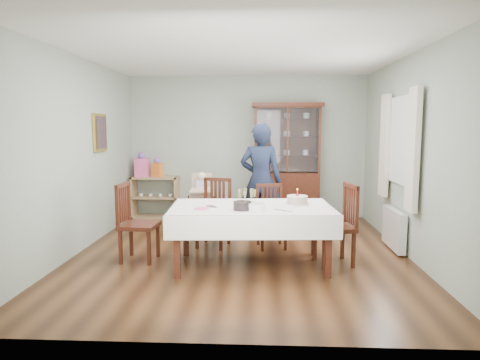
# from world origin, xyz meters

# --- Properties ---
(floor) EXTENTS (5.00, 5.00, 0.00)m
(floor) POSITION_xyz_m (0.00, 0.00, 0.00)
(floor) COLOR #593319
(floor) RESTS_ON ground
(room_shell) EXTENTS (5.00, 5.00, 5.00)m
(room_shell) POSITION_xyz_m (0.00, 0.53, 1.70)
(room_shell) COLOR #9EAA99
(room_shell) RESTS_ON floor
(dining_table) EXTENTS (2.06, 1.26, 0.76)m
(dining_table) POSITION_xyz_m (0.16, -0.51, 0.38)
(dining_table) COLOR #432210
(dining_table) RESTS_ON floor
(china_cabinet) EXTENTS (1.30, 0.48, 2.18)m
(china_cabinet) POSITION_xyz_m (0.75, 2.26, 1.12)
(china_cabinet) COLOR #432210
(china_cabinet) RESTS_ON floor
(sideboard) EXTENTS (0.90, 0.38, 0.80)m
(sideboard) POSITION_xyz_m (-1.75, 2.28, 0.40)
(sideboard) COLOR tan
(sideboard) RESTS_ON floor
(picture_frame) EXTENTS (0.04, 0.48, 0.58)m
(picture_frame) POSITION_xyz_m (-2.22, 0.80, 1.65)
(picture_frame) COLOR gold
(picture_frame) RESTS_ON room_shell
(window) EXTENTS (0.04, 1.02, 1.22)m
(window) POSITION_xyz_m (2.22, 0.30, 1.55)
(window) COLOR white
(window) RESTS_ON room_shell
(curtain_left) EXTENTS (0.07, 0.30, 1.55)m
(curtain_left) POSITION_xyz_m (2.16, -0.32, 1.45)
(curtain_left) COLOR silver
(curtain_left) RESTS_ON room_shell
(curtain_right) EXTENTS (0.07, 0.30, 1.55)m
(curtain_right) POSITION_xyz_m (2.16, 0.92, 1.45)
(curtain_right) COLOR silver
(curtain_right) RESTS_ON room_shell
(radiator) EXTENTS (0.10, 0.80, 0.55)m
(radiator) POSITION_xyz_m (2.16, 0.30, 0.30)
(radiator) COLOR white
(radiator) RESTS_ON floor
(chair_far_left) EXTENTS (0.53, 0.53, 0.98)m
(chair_far_left) POSITION_xyz_m (-0.42, 0.36, 0.29)
(chair_far_left) COLOR #432210
(chair_far_left) RESTS_ON floor
(chair_far_right) EXTENTS (0.47, 0.47, 0.90)m
(chair_far_right) POSITION_xyz_m (0.42, 0.33, 0.27)
(chair_far_right) COLOR #432210
(chair_far_right) RESTS_ON floor
(chair_end_left) EXTENTS (0.48, 0.48, 1.01)m
(chair_end_left) POSITION_xyz_m (-1.32, -0.37, 0.30)
(chair_end_left) COLOR #432210
(chair_end_left) RESTS_ON floor
(chair_end_right) EXTENTS (0.53, 0.53, 1.02)m
(chair_end_right) POSITION_xyz_m (1.22, -0.39, 0.30)
(chair_end_right) COLOR #432210
(chair_end_right) RESTS_ON floor
(woman) EXTENTS (0.70, 0.50, 1.80)m
(woman) POSITION_xyz_m (0.27, 0.96, 0.90)
(woman) COLOR black
(woman) RESTS_ON floor
(high_chair) EXTENTS (0.48, 0.48, 1.01)m
(high_chair) POSITION_xyz_m (-0.68, 1.06, 0.40)
(high_chair) COLOR black
(high_chair) RESTS_ON floor
(champagne_tray) EXTENTS (0.32, 0.32, 0.19)m
(champagne_tray) POSITION_xyz_m (0.09, -0.42, 0.82)
(champagne_tray) COLOR silver
(champagne_tray) RESTS_ON dining_table
(birthday_cake) EXTENTS (0.30, 0.30, 0.21)m
(birthday_cake) POSITION_xyz_m (0.73, -0.39, 0.82)
(birthday_cake) COLOR white
(birthday_cake) RESTS_ON dining_table
(plate_stack_dark) EXTENTS (0.26, 0.26, 0.10)m
(plate_stack_dark) POSITION_xyz_m (0.05, -0.77, 0.81)
(plate_stack_dark) COLOR black
(plate_stack_dark) RESTS_ON dining_table
(plate_stack_white) EXTENTS (0.25, 0.25, 0.09)m
(plate_stack_white) POSITION_xyz_m (0.22, -0.80, 0.80)
(plate_stack_white) COLOR white
(plate_stack_white) RESTS_ON dining_table
(napkin_stack) EXTENTS (0.17, 0.17, 0.02)m
(napkin_stack) POSITION_xyz_m (-0.43, -0.75, 0.77)
(napkin_stack) COLOR #F95B9E
(napkin_stack) RESTS_ON dining_table
(cutlery) EXTENTS (0.17, 0.19, 0.01)m
(cutlery) POSITION_xyz_m (-0.37, -0.59, 0.77)
(cutlery) COLOR silver
(cutlery) RESTS_ON dining_table
(cake_knife) EXTENTS (0.22, 0.17, 0.01)m
(cake_knife) POSITION_xyz_m (0.53, -0.81, 0.77)
(cake_knife) COLOR silver
(cake_knife) RESTS_ON dining_table
(gift_bag_pink) EXTENTS (0.26, 0.17, 0.47)m
(gift_bag_pink) POSITION_xyz_m (-1.99, 2.26, 1.01)
(gift_bag_pink) COLOR #F95B9E
(gift_bag_pink) RESTS_ON sideboard
(gift_bag_orange) EXTENTS (0.24, 0.21, 0.37)m
(gift_bag_orange) POSITION_xyz_m (-1.69, 2.26, 0.96)
(gift_bag_orange) COLOR orange
(gift_bag_orange) RESTS_ON sideboard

